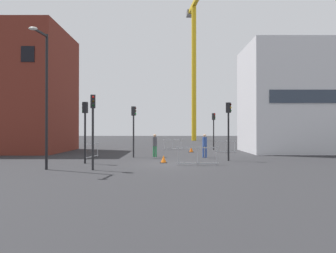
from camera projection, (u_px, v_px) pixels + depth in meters
ground at (168, 164)px, 19.22m from camera, size 160.00×160.00×0.00m
brick_building at (22, 92)px, 29.62m from camera, size 8.54×8.71×11.56m
office_block at (318, 99)px, 29.09m from camera, size 13.55×7.16×10.00m
construction_crane at (195, 52)px, 58.31m from camera, size 2.62×14.48×26.34m
streetlamp_tall at (46, 90)px, 16.36m from camera, size 0.45×1.51×7.26m
traffic_light_crosswalk at (134, 123)px, 23.58m from camera, size 0.39×0.30×3.90m
traffic_light_near at (86, 122)px, 19.46m from camera, size 0.39×0.31×3.88m
traffic_light_island at (93, 120)px, 16.30m from camera, size 0.32×0.39×3.98m
traffic_light_far at (214, 125)px, 32.10m from camera, size 0.34×0.39×3.84m
traffic_light_corner at (229, 122)px, 21.09m from camera, size 0.38×0.35×3.99m
pedestrian_walking at (205, 144)px, 23.44m from camera, size 0.34×0.34×1.79m
pedestrian_waiting at (155, 144)px, 23.98m from camera, size 0.34×0.34×1.78m
safety_barrier_front at (226, 146)px, 28.46m from camera, size 1.87×0.08×1.08m
safety_barrier_mid_span at (93, 150)px, 23.23m from camera, size 0.42×2.50×1.08m
safety_barrier_left_run at (173, 144)px, 32.34m from camera, size 1.97×0.26×1.08m
safety_barrier_right_run at (198, 156)px, 18.56m from camera, size 2.58×0.19×1.08m
traffic_cone_by_barrier at (164, 159)px, 19.83m from camera, size 0.47×0.47×0.48m
traffic_cone_striped at (192, 150)px, 28.94m from camera, size 0.51×0.51×0.51m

